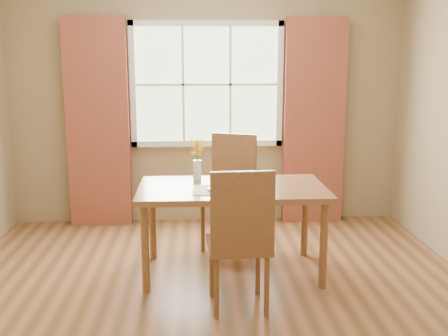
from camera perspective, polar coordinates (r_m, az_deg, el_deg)
room at (r=3.78m, az=-1.17°, el=5.53°), size 4.24×3.84×2.74m
window at (r=5.63m, az=-1.89°, el=9.06°), size 1.62×0.06×1.32m
curtain_left at (r=5.67m, az=-13.58°, el=4.70°), size 0.65×0.08×2.20m
curtain_right at (r=5.72m, az=9.80°, el=4.92°), size 0.65×0.08×2.20m
dining_table at (r=4.30m, az=0.89°, el=-3.01°), size 1.52×0.86×0.74m
chair_near at (r=3.65m, az=1.78°, el=-7.28°), size 0.46×0.46×1.04m
chair_far at (r=5.00m, az=0.72°, el=-1.87°), size 0.58×0.58×1.07m
placemat at (r=4.15m, az=-0.26°, el=-2.41°), size 0.46×0.35×0.01m
plate at (r=4.16m, az=0.05°, el=-2.24°), size 0.29×0.29×0.01m
croissant_sandwich at (r=4.17m, az=0.41°, el=-1.26°), size 0.19×0.15×0.13m
water_glass at (r=4.21m, az=3.89°, el=-1.43°), size 0.08×0.08×0.13m
flower_vase at (r=4.46m, az=-2.94°, el=1.48°), size 0.15×0.15×0.36m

